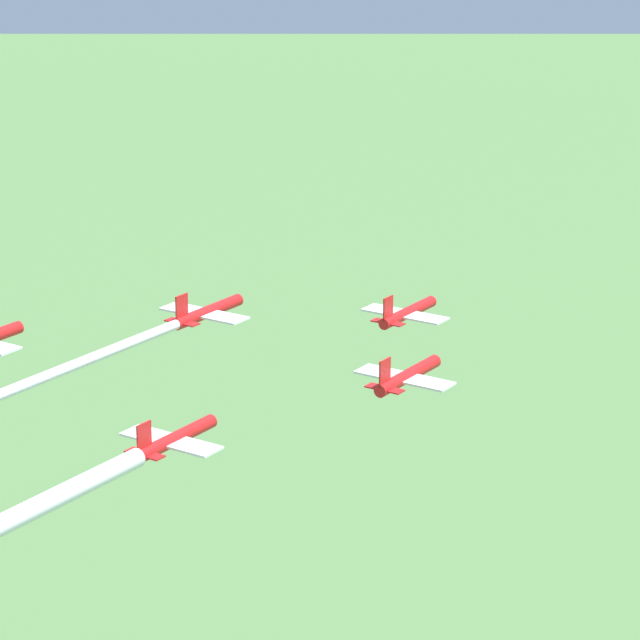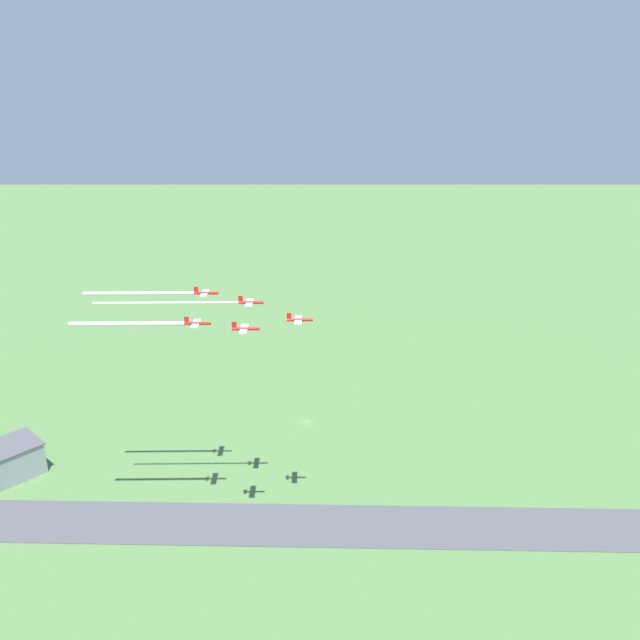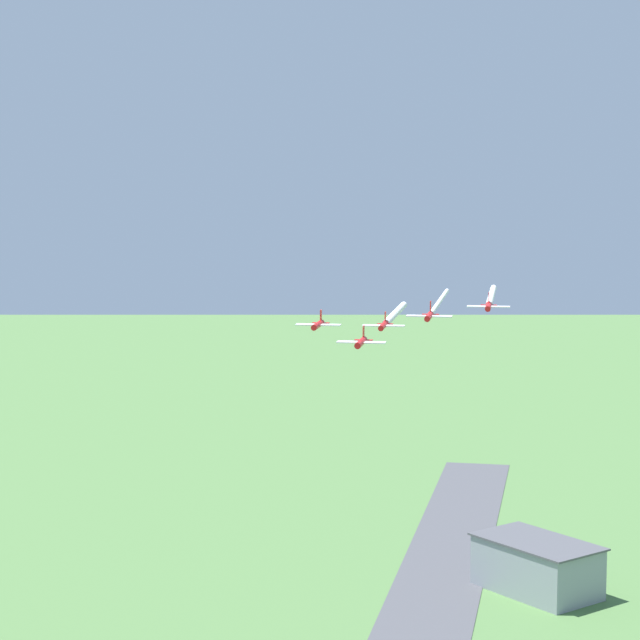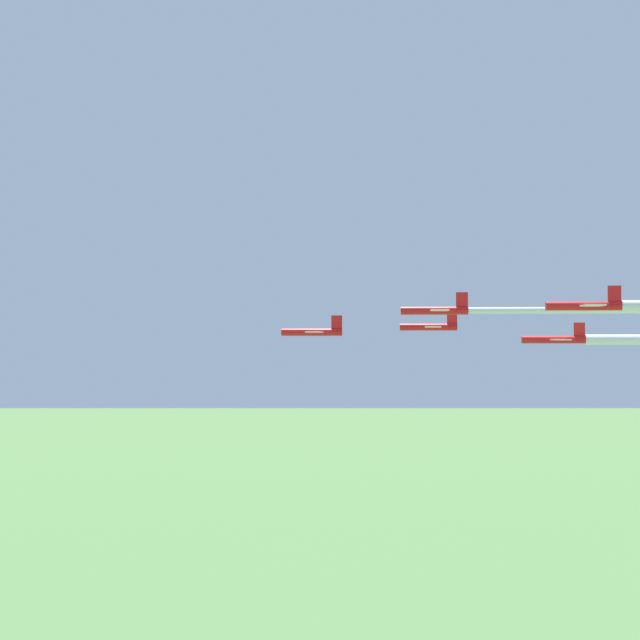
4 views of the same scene
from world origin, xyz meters
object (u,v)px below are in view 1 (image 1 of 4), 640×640
jet_0 (406,313)px  jet_1 (206,312)px  jet_4 (173,439)px  jet_2 (406,376)px

jet_0 → jet_1: 19.08m
jet_4 → jet_2: bearing=59.5°
jet_0 → jet_4: (-22.74, 23.34, -1.03)m
jet_0 → jet_4: size_ratio=1.00×
jet_2 → jet_1: bearing=180.0°
jet_0 → jet_4: 32.60m
jet_2 → jet_0: bearing=120.5°
jet_2 → jet_4: jet_2 is taller
jet_1 → jet_2: 19.25m
jet_1 → jet_2: bearing=0.0°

